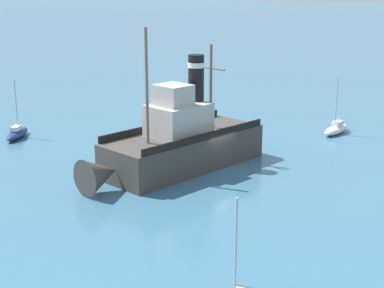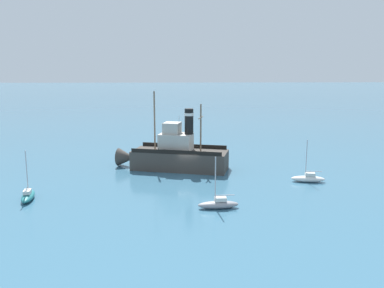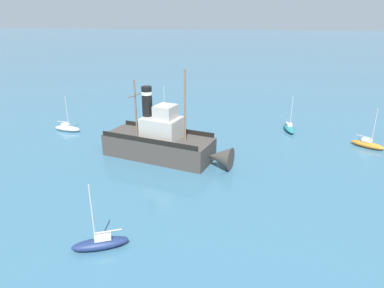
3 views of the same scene
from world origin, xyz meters
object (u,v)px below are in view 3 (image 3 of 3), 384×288
sailboat_white (67,128)px  old_tugboat (163,142)px  sailboat_grey (163,115)px  sailboat_teal (289,128)px  sailboat_orange (368,144)px  sailboat_navy (101,243)px

sailboat_white → old_tugboat: bearing=66.4°
sailboat_grey → sailboat_teal: bearing=80.3°
sailboat_orange → old_tugboat: bearing=-72.8°
sailboat_navy → sailboat_white: 26.97m
sailboat_navy → sailboat_orange: (-23.08, 23.50, 0.00)m
sailboat_white → sailboat_teal: 30.09m
sailboat_white → sailboat_teal: bearing=100.1°
sailboat_white → sailboat_grey: bearing=127.2°
sailboat_navy → sailboat_teal: bearing=152.0°
sailboat_orange → sailboat_grey: bearing=-106.1°
sailboat_white → sailboat_orange: same height
old_tugboat → sailboat_white: (-6.61, -15.15, -1.40)m
old_tugboat → sailboat_navy: size_ratio=3.02×
sailboat_teal → sailboat_grey: size_ratio=1.00×
sailboat_white → sailboat_orange: (-0.55, 38.33, 0.00)m
sailboat_navy → sailboat_white: (-22.53, -14.84, 0.00)m
old_tugboat → sailboat_teal: size_ratio=3.02×
old_tugboat → sailboat_grey: (-15.04, -4.04, -1.40)m
sailboat_teal → sailboat_grey: same height
sailboat_grey → sailboat_white: bearing=-52.8°
old_tugboat → sailboat_teal: (-11.88, 14.47, -1.40)m
sailboat_teal → sailboat_orange: bearing=61.5°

